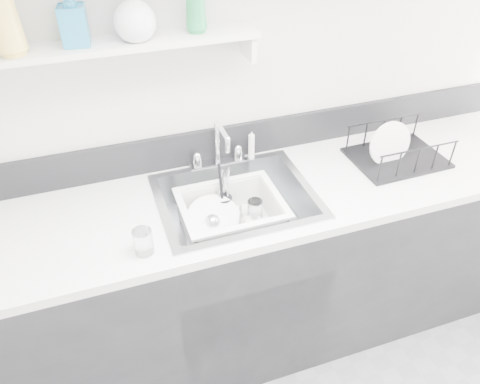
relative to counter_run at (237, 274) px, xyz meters
name	(u,v)px	position (x,y,z in m)	size (l,w,h in m)	color
room_shell	(375,120)	(0.00, -0.80, 1.22)	(3.50, 3.00, 2.60)	silver
counter_run	(237,274)	(0.00, 0.00, 0.00)	(3.20, 0.62, 0.92)	black
backsplash	(215,144)	(0.00, 0.30, 0.54)	(3.20, 0.02, 0.16)	black
sink	(236,214)	(0.00, 0.00, 0.37)	(0.64, 0.52, 0.20)	silver
faucet	(218,154)	(0.00, 0.25, 0.52)	(0.26, 0.18, 0.23)	silver
side_sprayer	(251,145)	(0.16, 0.25, 0.53)	(0.03, 0.03, 0.14)	white
wall_shelf	(120,46)	(-0.35, 0.23, 1.05)	(1.00, 0.16, 0.12)	silver
wash_tub	(231,217)	(-0.03, -0.02, 0.37)	(0.42, 0.34, 0.16)	white
plate_stack	(216,223)	(-0.09, 0.01, 0.34)	(0.28, 0.27, 0.11)	white
utensil_cup	(224,204)	(-0.03, 0.09, 0.36)	(0.07, 0.07, 0.25)	black
ladle	(228,226)	(-0.05, -0.04, 0.35)	(0.27, 0.10, 0.08)	silver
tumbler_in_tub	(255,210)	(0.09, 0.02, 0.35)	(0.07, 0.07, 0.09)	white
tumbler_counter	(143,242)	(-0.41, -0.20, 0.51)	(0.07, 0.07, 0.10)	white
dish_rack	(399,146)	(0.79, 0.03, 0.53)	(0.41, 0.31, 0.14)	black
bowl_small	(253,227)	(0.06, -0.06, 0.32)	(0.11, 0.11, 0.04)	white
soap_bottle_a	(3,14)	(-0.69, 0.21, 1.20)	(0.10, 0.10, 0.26)	#EBCA58
soap_bottle_b	(72,16)	(-0.49, 0.23, 1.17)	(0.09, 0.09, 0.19)	teal
soap_bottle_c	(134,13)	(-0.29, 0.22, 1.16)	(0.15, 0.15, 0.19)	silver
soap_bottle_d	(195,4)	(-0.07, 0.23, 1.17)	(0.08, 0.08, 0.20)	#1F8545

